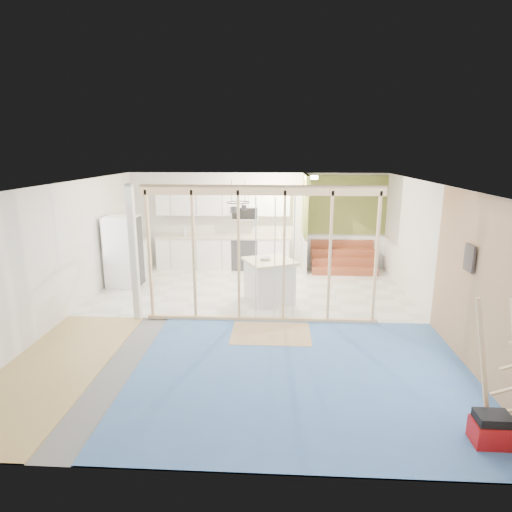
# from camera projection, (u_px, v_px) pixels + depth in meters

# --- Properties ---
(room) EXTENTS (7.01, 8.01, 2.61)m
(room) POSITION_uv_depth(u_px,v_px,m) (245.00, 255.00, 7.91)
(room) COLOR slate
(room) RESTS_ON ground
(floor_overlays) EXTENTS (7.00, 8.00, 0.03)m
(floor_overlays) POSITION_uv_depth(u_px,v_px,m) (250.00, 319.00, 8.28)
(floor_overlays) COLOR silver
(floor_overlays) RESTS_ON room
(stud_frame) EXTENTS (4.66, 0.14, 2.60)m
(stud_frame) POSITION_uv_depth(u_px,v_px,m) (233.00, 241.00, 7.86)
(stud_frame) COLOR beige
(stud_frame) RESTS_ON room
(base_cabinets) EXTENTS (4.45, 2.24, 0.93)m
(base_cabinets) POSITION_uv_depth(u_px,v_px,m) (196.00, 255.00, 11.45)
(base_cabinets) COLOR white
(base_cabinets) RESTS_ON room
(upper_cabinets) EXTENTS (3.60, 0.41, 0.85)m
(upper_cabinets) POSITION_uv_depth(u_px,v_px,m) (225.00, 202.00, 11.53)
(upper_cabinets) COLOR white
(upper_cabinets) RESTS_ON room
(green_partition) EXTENTS (2.25, 1.51, 2.60)m
(green_partition) POSITION_uv_depth(u_px,v_px,m) (332.00, 236.00, 11.43)
(green_partition) COLOR olive
(green_partition) RESTS_ON room
(pot_rack) EXTENTS (0.52, 0.52, 0.72)m
(pot_rack) POSITION_uv_depth(u_px,v_px,m) (238.00, 205.00, 9.59)
(pot_rack) COLOR black
(pot_rack) RESTS_ON room
(sheathing_panel) EXTENTS (0.02, 4.00, 2.60)m
(sheathing_panel) POSITION_uv_depth(u_px,v_px,m) (489.00, 294.00, 5.79)
(sheathing_panel) COLOR tan
(sheathing_panel) RESTS_ON room
(electrical_panel) EXTENTS (0.04, 0.30, 0.40)m
(electrical_panel) POSITION_uv_depth(u_px,v_px,m) (470.00, 258.00, 6.29)
(electrical_panel) COLOR #3C3B41
(electrical_panel) RESTS_ON room
(ceiling_light) EXTENTS (0.32, 0.32, 0.08)m
(ceiling_light) POSITION_uv_depth(u_px,v_px,m) (312.00, 177.00, 10.44)
(ceiling_light) COLOR #FFEABF
(ceiling_light) RESTS_ON room
(fridge) EXTENTS (0.74, 0.71, 1.70)m
(fridge) POSITION_uv_depth(u_px,v_px,m) (124.00, 252.00, 10.12)
(fridge) COLOR white
(fridge) RESTS_ON room
(island) EXTENTS (1.26, 1.26, 0.93)m
(island) POSITION_uv_depth(u_px,v_px,m) (269.00, 281.00, 9.16)
(island) COLOR silver
(island) RESTS_ON room
(bowl) EXTENTS (0.31, 0.31, 0.06)m
(bowl) POSITION_uv_depth(u_px,v_px,m) (265.00, 258.00, 9.06)
(bowl) COLOR white
(bowl) RESTS_ON island
(soap_bottle_a) EXTENTS (0.14, 0.14, 0.28)m
(soap_bottle_a) POSITION_uv_depth(u_px,v_px,m) (184.00, 231.00, 11.54)
(soap_bottle_a) COLOR silver
(soap_bottle_a) RESTS_ON base_cabinets
(soap_bottle_b) EXTENTS (0.09, 0.10, 0.18)m
(soap_bottle_b) POSITION_uv_depth(u_px,v_px,m) (279.00, 233.00, 11.48)
(soap_bottle_b) COLOR white
(soap_bottle_b) RESTS_ON base_cabinets
(toolbox) EXTENTS (0.41, 0.31, 0.39)m
(toolbox) POSITION_uv_depth(u_px,v_px,m) (491.00, 430.00, 4.73)
(toolbox) COLOR #9F0E10
(toolbox) RESTS_ON room
(ladder) EXTENTS (0.88, 0.10, 1.65)m
(ladder) POSITION_uv_depth(u_px,v_px,m) (504.00, 366.00, 4.79)
(ladder) COLOR #DDBA87
(ladder) RESTS_ON room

